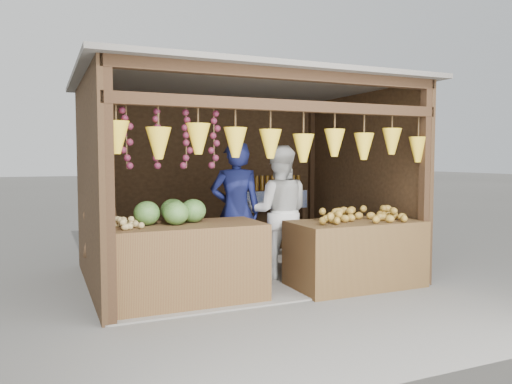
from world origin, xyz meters
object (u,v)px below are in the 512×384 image
(man_standing, at_px, (236,211))
(woman_standing, at_px, (279,212))
(counter_left, at_px, (186,263))
(counter_right, at_px, (355,254))
(vendor_seated, at_px, (100,217))

(man_standing, distance_m, woman_standing, 0.59)
(woman_standing, bearing_deg, counter_left, 45.76)
(counter_right, height_order, woman_standing, woman_standing)
(counter_right, xyz_separation_m, vendor_seated, (-2.95, 1.37, 0.46))
(man_standing, bearing_deg, counter_right, 160.48)
(counter_left, bearing_deg, man_standing, 39.06)
(vendor_seated, bearing_deg, counter_right, -165.90)
(woman_standing, bearing_deg, vendor_seated, 8.76)
(woman_standing, relative_size, vendor_seated, 1.56)
(counter_right, distance_m, vendor_seated, 3.28)
(counter_left, xyz_separation_m, vendor_seated, (-0.80, 1.19, 0.43))
(woman_standing, height_order, vendor_seated, woman_standing)
(counter_left, xyz_separation_m, man_standing, (0.88, 0.71, 0.48))
(counter_left, relative_size, vendor_seated, 1.51)
(counter_left, height_order, woman_standing, woman_standing)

